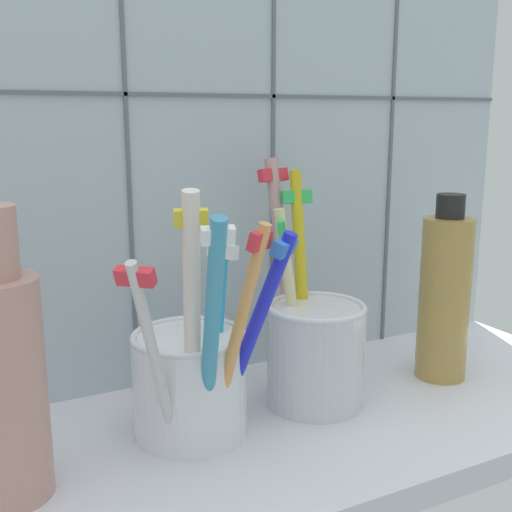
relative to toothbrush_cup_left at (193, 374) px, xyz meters
The scene contains 6 objects.
counter_slab 7.74cm from the toothbrush_cup_left, 12.46° to the right, with size 64.00×22.00×2.00cm, color silver.
tile_wall_back 19.93cm from the toothbrush_cup_left, 64.36° to the left, with size 64.00×2.20×45.00cm.
toothbrush_cup_left is the anchor object (origin of this frame).
toothbrush_cup_right 10.44cm from the toothbrush_cup_left, ahead, with size 7.75×10.63×18.96cm.
ceramic_vase 13.03cm from the toothbrush_cup_left, behind, with size 5.19×5.19×17.47cm.
soap_bottle 23.15cm from the toothbrush_cup_left, ahead, with size 4.29×4.29×15.94cm.
Camera 1 is at (-20.25, -37.67, 24.25)cm, focal length 44.53 mm.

